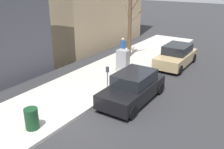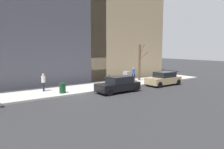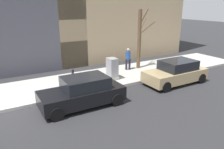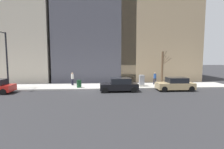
# 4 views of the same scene
# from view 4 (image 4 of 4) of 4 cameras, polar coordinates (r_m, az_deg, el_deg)

# --- Properties ---
(ground_plane) EXTENTS (120.00, 120.00, 0.00)m
(ground_plane) POSITION_cam_4_polar(r_m,az_deg,el_deg) (20.80, -6.80, -5.00)
(ground_plane) COLOR #2B2B2D
(sidewalk) EXTENTS (4.00, 36.00, 0.15)m
(sidewalk) POSITION_cam_4_polar(r_m,az_deg,el_deg) (22.76, -6.57, -3.87)
(sidewalk) COLOR #B2AFA8
(sidewalk) RESTS_ON ground
(parked_car_tan) EXTENTS (1.93, 4.20, 1.52)m
(parked_car_tan) POSITION_cam_4_polar(r_m,az_deg,el_deg) (21.41, 19.99, -3.01)
(parked_car_tan) COLOR tan
(parked_car_tan) RESTS_ON ground
(parked_car_black) EXTENTS (1.93, 4.20, 1.52)m
(parked_car_black) POSITION_cam_4_polar(r_m,az_deg,el_deg) (19.61, 2.40, -3.44)
(parked_car_black) COLOR black
(parked_car_black) RESTS_ON ground
(parking_meter) EXTENTS (0.14, 0.10, 1.35)m
(parking_meter) POSITION_cam_4_polar(r_m,az_deg,el_deg) (21.19, 2.17, -2.08)
(parking_meter) COLOR slate
(parking_meter) RESTS_ON sidewalk
(utility_box) EXTENTS (0.83, 0.61, 1.43)m
(utility_box) POSITION_cam_4_polar(r_m,az_deg,el_deg) (22.57, 9.66, -2.01)
(utility_box) COLOR #A8A399
(utility_box) RESTS_ON sidewalk
(streetlamp) EXTENTS (1.97, 0.32, 6.50)m
(streetlamp) POSITION_cam_4_polar(r_m,az_deg,el_deg) (23.26, -31.45, 5.28)
(streetlamp) COLOR black
(streetlamp) RESTS_ON sidewalk
(bare_tree) EXTENTS (1.55, 1.34, 4.49)m
(bare_tree) POSITION_cam_4_polar(r_m,az_deg,el_deg) (24.60, 16.18, 2.32)
(bare_tree) COLOR brown
(bare_tree) RESTS_ON sidewalk
(trash_bin) EXTENTS (0.56, 0.56, 0.90)m
(trash_bin) POSITION_cam_4_polar(r_m,az_deg,el_deg) (21.71, -10.70, -3.00)
(trash_bin) COLOR #14381E
(trash_bin) RESTS_ON sidewalk
(pedestrian_near_meter) EXTENTS (0.36, 0.37, 1.66)m
(pedestrian_near_meter) POSITION_cam_4_polar(r_m,az_deg,el_deg) (24.37, 13.83, -0.96)
(pedestrian_near_meter) COLOR #1E1E2D
(pedestrian_near_meter) RESTS_ON sidewalk
(pedestrian_midblock) EXTENTS (0.38, 0.36, 1.66)m
(pedestrian_midblock) POSITION_cam_4_polar(r_m,az_deg,el_deg) (23.62, -12.80, -1.14)
(pedestrian_midblock) COLOR #1E1E2D
(pedestrian_midblock) RESTS_ON sidewalk
(office_tower_left) EXTENTS (12.73, 12.73, 14.14)m
(office_tower_left) POSITION_cam_4_polar(r_m,az_deg,el_deg) (33.83, 12.62, 11.07)
(office_tower_left) COLOR tan
(office_tower_left) RESTS_ON ground
(office_block_center) EXTENTS (12.52, 12.52, 27.00)m
(office_block_center) POSITION_cam_4_polar(r_m,az_deg,el_deg) (33.59, -5.73, 22.41)
(office_block_center) COLOR #4C4C56
(office_block_center) RESTS_ON ground
(office_tower_right) EXTENTS (10.43, 10.43, 22.87)m
(office_tower_right) POSITION_cam_4_polar(r_m,az_deg,el_deg) (34.45, -27.03, 17.85)
(office_tower_right) COLOR #BCB29E
(office_tower_right) RESTS_ON ground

